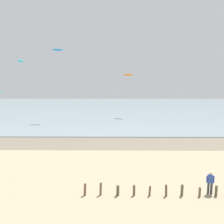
# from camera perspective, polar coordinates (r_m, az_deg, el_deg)

# --- Properties ---
(wet_sand_strip) EXTENTS (120.00, 6.27, 0.01)m
(wet_sand_strip) POSITION_cam_1_polar(r_m,az_deg,el_deg) (30.83, 1.35, -7.80)
(wet_sand_strip) COLOR #7A6D59
(wet_sand_strip) RESTS_ON ground
(sea) EXTENTS (160.00, 70.00, 0.10)m
(sea) POSITION_cam_1_polar(r_m,az_deg,el_deg) (68.32, 0.95, 0.94)
(sea) COLOR #7F939E
(sea) RESTS_ON ground
(groyne_mid) EXTENTS (12.15, 0.31, 0.96)m
(groyne_mid) POSITION_cam_1_polar(r_m,az_deg,el_deg) (18.03, 13.70, -18.46)
(groyne_mid) COLOR brown
(groyne_mid) RESTS_ON ground
(person_nearest_camera) EXTENTS (0.57, 0.27, 1.71)m
(person_nearest_camera) POSITION_cam_1_polar(r_m,az_deg,el_deg) (19.04, 23.29, -15.75)
(person_nearest_camera) COLOR #383842
(person_nearest_camera) RESTS_ON ground
(kite_aloft_1) EXTENTS (2.55, 2.44, 0.63)m
(kite_aloft_1) POSITION_cam_1_polar(r_m,az_deg,el_deg) (52.23, 4.10, 9.25)
(kite_aloft_1) COLOR orange
(kite_aloft_2) EXTENTS (1.22, 2.25, 0.42)m
(kite_aloft_2) POSITION_cam_1_polar(r_m,az_deg,el_deg) (35.90, -21.82, 11.73)
(kite_aloft_2) COLOR #19B2B7
(kite_aloft_5) EXTENTS (2.27, 1.00, 0.51)m
(kite_aloft_5) POSITION_cam_1_polar(r_m,az_deg,el_deg) (48.69, -13.35, 14.86)
(kite_aloft_5) COLOR #2384D1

